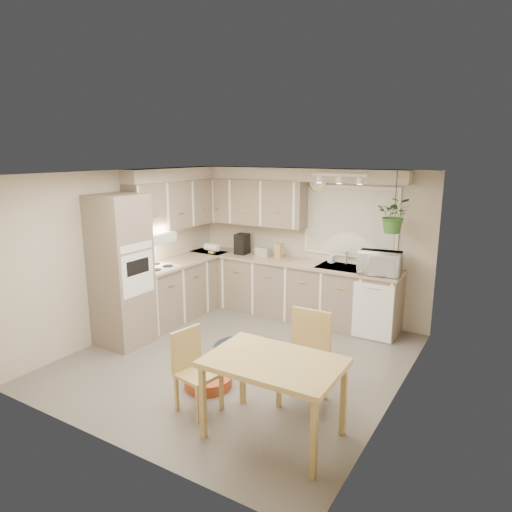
% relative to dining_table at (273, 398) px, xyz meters
% --- Properties ---
extents(floor, '(4.20, 4.20, 0.00)m').
position_rel_dining_table_xyz_m(floor, '(-1.19, 1.21, -0.39)').
color(floor, '#69645D').
rests_on(floor, ground).
extents(ceiling, '(4.20, 4.20, 0.00)m').
position_rel_dining_table_xyz_m(ceiling, '(-1.19, 1.21, 2.01)').
color(ceiling, white).
rests_on(ceiling, wall_back).
extents(wall_back, '(4.00, 0.04, 2.40)m').
position_rel_dining_table_xyz_m(wall_back, '(-1.19, 3.31, 0.81)').
color(wall_back, '#C1B5A0').
rests_on(wall_back, floor).
extents(wall_front, '(4.00, 0.04, 2.40)m').
position_rel_dining_table_xyz_m(wall_front, '(-1.19, -0.89, 0.81)').
color(wall_front, '#C1B5A0').
rests_on(wall_front, floor).
extents(wall_left, '(0.04, 4.20, 2.40)m').
position_rel_dining_table_xyz_m(wall_left, '(-3.19, 1.21, 0.81)').
color(wall_left, '#C1B5A0').
rests_on(wall_left, floor).
extents(wall_right, '(0.04, 4.20, 2.40)m').
position_rel_dining_table_xyz_m(wall_right, '(0.81, 1.21, 0.81)').
color(wall_right, '#C1B5A0').
rests_on(wall_right, floor).
extents(base_cab_left, '(0.60, 1.85, 0.90)m').
position_rel_dining_table_xyz_m(base_cab_left, '(-2.89, 2.08, 0.06)').
color(base_cab_left, gray).
rests_on(base_cab_left, floor).
extents(base_cab_back, '(3.60, 0.60, 0.90)m').
position_rel_dining_table_xyz_m(base_cab_back, '(-1.39, 3.01, 0.06)').
color(base_cab_back, gray).
rests_on(base_cab_back, floor).
extents(counter_left, '(0.64, 1.89, 0.04)m').
position_rel_dining_table_xyz_m(counter_left, '(-2.88, 2.08, 0.53)').
color(counter_left, tan).
rests_on(counter_left, base_cab_left).
extents(counter_back, '(3.64, 0.64, 0.04)m').
position_rel_dining_table_xyz_m(counter_back, '(-1.39, 3.00, 0.53)').
color(counter_back, tan).
rests_on(counter_back, base_cab_back).
extents(oven_stack, '(0.65, 0.65, 2.10)m').
position_rel_dining_table_xyz_m(oven_stack, '(-2.86, 0.83, 0.66)').
color(oven_stack, gray).
rests_on(oven_stack, floor).
extents(wall_oven_face, '(0.02, 0.56, 0.58)m').
position_rel_dining_table_xyz_m(wall_oven_face, '(-2.54, 0.83, 0.66)').
color(wall_oven_face, white).
rests_on(wall_oven_face, oven_stack).
extents(upper_cab_left, '(0.35, 2.00, 0.75)m').
position_rel_dining_table_xyz_m(upper_cab_left, '(-3.01, 2.21, 1.43)').
color(upper_cab_left, gray).
rests_on(upper_cab_left, wall_left).
extents(upper_cab_back, '(2.00, 0.35, 0.75)m').
position_rel_dining_table_xyz_m(upper_cab_back, '(-2.19, 3.13, 1.43)').
color(upper_cab_back, gray).
rests_on(upper_cab_back, wall_back).
extents(soffit_left, '(0.30, 2.00, 0.20)m').
position_rel_dining_table_xyz_m(soffit_left, '(-3.04, 2.21, 1.91)').
color(soffit_left, '#C1B5A0').
rests_on(soffit_left, wall_left).
extents(soffit_back, '(3.60, 0.30, 0.20)m').
position_rel_dining_table_xyz_m(soffit_back, '(-1.39, 3.16, 1.91)').
color(soffit_back, '#C1B5A0').
rests_on(soffit_back, wall_back).
extents(cooktop, '(0.52, 0.58, 0.02)m').
position_rel_dining_table_xyz_m(cooktop, '(-2.87, 1.51, 0.55)').
color(cooktop, white).
rests_on(cooktop, counter_left).
extents(range_hood, '(0.40, 0.60, 0.14)m').
position_rel_dining_table_xyz_m(range_hood, '(-2.89, 1.51, 1.01)').
color(range_hood, white).
rests_on(range_hood, upper_cab_left).
extents(window_blinds, '(1.40, 0.02, 1.00)m').
position_rel_dining_table_xyz_m(window_blinds, '(-0.49, 3.28, 1.21)').
color(window_blinds, beige).
rests_on(window_blinds, wall_back).
extents(window_frame, '(1.50, 0.02, 1.10)m').
position_rel_dining_table_xyz_m(window_frame, '(-0.49, 3.29, 1.21)').
color(window_frame, silver).
rests_on(window_frame, wall_back).
extents(sink, '(0.70, 0.48, 0.10)m').
position_rel_dining_table_xyz_m(sink, '(-0.49, 3.01, 0.51)').
color(sink, '#B4B7BC').
rests_on(sink, counter_back).
extents(dishwasher_front, '(0.58, 0.02, 0.83)m').
position_rel_dining_table_xyz_m(dishwasher_front, '(0.11, 2.70, 0.03)').
color(dishwasher_front, white).
rests_on(dishwasher_front, base_cab_back).
extents(track_light_bar, '(0.80, 0.04, 0.04)m').
position_rel_dining_table_xyz_m(track_light_bar, '(-0.49, 2.76, 1.94)').
color(track_light_bar, white).
rests_on(track_light_bar, ceiling).
extents(wall_clock, '(0.30, 0.03, 0.30)m').
position_rel_dining_table_xyz_m(wall_clock, '(-1.04, 3.28, 1.79)').
color(wall_clock, gold).
rests_on(wall_clock, wall_back).
extents(dining_table, '(1.25, 0.85, 0.78)m').
position_rel_dining_table_xyz_m(dining_table, '(0.00, 0.00, 0.00)').
color(dining_table, tan).
rests_on(dining_table, floor).
extents(chair_left, '(0.47, 0.47, 0.86)m').
position_rel_dining_table_xyz_m(chair_left, '(-0.88, -0.01, 0.04)').
color(chair_left, tan).
rests_on(chair_left, floor).
extents(chair_back, '(0.49, 0.49, 1.00)m').
position_rel_dining_table_xyz_m(chair_back, '(-0.01, 0.67, 0.11)').
color(chair_back, tan).
rests_on(chair_back, floor).
extents(braided_rug, '(1.38, 1.09, 0.01)m').
position_rel_dining_table_xyz_m(braided_rug, '(-1.11, 1.52, -0.39)').
color(braided_rug, black).
rests_on(braided_rug, floor).
extents(pet_bed, '(0.68, 0.68, 0.13)m').
position_rel_dining_table_xyz_m(pet_bed, '(-1.10, 0.43, -0.33)').
color(pet_bed, '#B55024').
rests_on(pet_bed, floor).
extents(microwave, '(0.62, 0.40, 0.40)m').
position_rel_dining_table_xyz_m(microwave, '(0.11, 2.91, 0.75)').
color(microwave, white).
rests_on(microwave, counter_back).
extents(soap_bottle, '(0.12, 0.20, 0.09)m').
position_rel_dining_table_xyz_m(soap_bottle, '(-0.71, 3.16, 0.59)').
color(soap_bottle, white).
rests_on(soap_bottle, counter_back).
extents(hanging_plant, '(0.54, 0.58, 0.39)m').
position_rel_dining_table_xyz_m(hanging_plant, '(0.28, 2.91, 1.35)').
color(hanging_plant, '#336428').
rests_on(hanging_plant, ceiling).
extents(coffee_maker, '(0.21, 0.25, 0.35)m').
position_rel_dining_table_xyz_m(coffee_maker, '(-2.28, 3.01, 0.72)').
color(coffee_maker, black).
rests_on(coffee_maker, counter_back).
extents(toaster, '(0.26, 0.16, 0.15)m').
position_rel_dining_table_xyz_m(toaster, '(-1.88, 3.03, 0.62)').
color(toaster, '#B4B7BC').
rests_on(toaster, counter_back).
extents(knife_block, '(0.12, 0.12, 0.24)m').
position_rel_dining_table_xyz_m(knife_block, '(-1.60, 3.06, 0.67)').
color(knife_block, tan).
rests_on(knife_block, counter_back).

